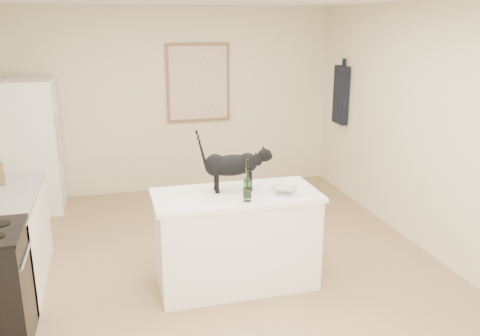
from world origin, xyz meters
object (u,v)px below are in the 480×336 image
(fridge, at_px, (31,147))
(black_cat, at_px, (232,168))
(wine_bottle, at_px, (247,183))
(glass_bowl, at_px, (284,191))

(fridge, xyz_separation_m, black_cat, (2.03, -2.46, 0.26))
(fridge, relative_size, wine_bottle, 5.18)
(glass_bowl, bearing_deg, fridge, 132.71)
(fridge, relative_size, glass_bowl, 7.39)
(black_cat, bearing_deg, wine_bottle, -76.42)
(fridge, distance_m, wine_bottle, 3.48)
(black_cat, xyz_separation_m, wine_bottle, (0.06, -0.31, -0.05))
(fridge, xyz_separation_m, glass_bowl, (2.47, -2.67, 0.08))
(wine_bottle, bearing_deg, glass_bowl, 15.13)
(wine_bottle, relative_size, glass_bowl, 1.43)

